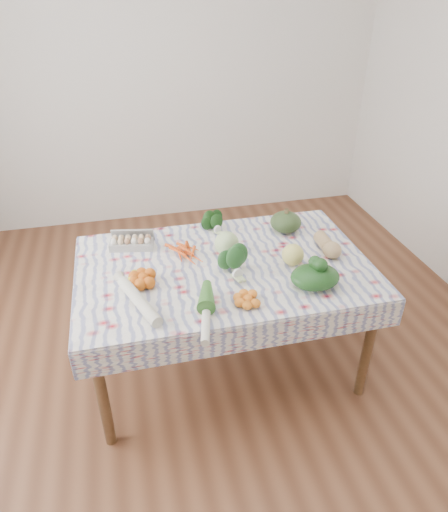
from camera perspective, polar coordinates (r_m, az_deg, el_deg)
The scene contains 17 objects.
ground at distance 3.09m, azimuth 0.00°, elevation -13.03°, with size 4.50×4.50×0.00m, color brown.
wall_back at distance 4.47m, azimuth -7.21°, elevation 21.65°, with size 4.00×0.04×2.80m, color white.
dining_table at distance 2.65m, azimuth 0.00°, elevation -2.60°, with size 1.60×1.00×0.75m.
tablecloth at distance 2.61m, azimuth 0.00°, elevation -1.19°, with size 1.66×1.06×0.01m, color white.
egg_carton at distance 2.80m, azimuth -11.49°, elevation 1.56°, with size 0.26×0.10×0.07m, color #9F9E9A.
carrot_bunch at distance 2.68m, azimuth -5.03°, elevation 0.28°, with size 0.19×0.17×0.03m, color #EC5518.
kale_bunch at distance 2.91m, azimuth -1.34°, elevation 4.13°, with size 0.14×0.12×0.12m, color #143710.
kabocha_squash at distance 2.95m, azimuth 7.72°, elevation 4.24°, with size 0.20×0.20×0.13m, color #334A24.
cabbage at distance 2.67m, azimuth 0.34°, elevation 1.58°, with size 0.14×0.14×0.14m, color #B3D48A.
butternut_squash at distance 2.77m, azimuth 12.84°, elevation 1.48°, with size 0.11×0.23×0.11m, color tan.
orange_cluster at distance 2.47m, azimuth -10.07°, elevation -2.78°, with size 0.21×0.21×0.07m, color #D85F12.
broccoli at distance 2.49m, azimuth 1.24°, elevation -1.34°, with size 0.15×0.15×0.11m, color #205220.
mandarin_cluster at distance 2.30m, azimuth 2.99°, elevation -5.32°, with size 0.17×0.17×0.05m, color orange.
grapefruit at distance 2.61m, azimuth 8.60°, elevation 0.16°, with size 0.13×0.13×0.13m, color #E2D969.
spinach_bag at distance 2.45m, azimuth 11.31°, elevation -2.58°, with size 0.26×0.21×0.12m, color #153613.
daikon at distance 2.32m, azimuth -10.55°, elevation -5.53°, with size 0.06×0.06×0.42m, color beige.
leek at distance 2.21m, azimuth -2.24°, elevation -7.20°, with size 0.05×0.05×0.41m, color silver.
Camera 1 is at (-0.51, -2.12, 2.18)m, focal length 32.00 mm.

